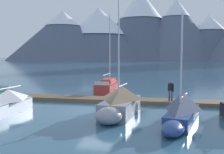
{
  "coord_description": "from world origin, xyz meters",
  "views": [
    {
      "loc": [
        5.06,
        -18.67,
        4.08
      ],
      "look_at": [
        0.0,
        6.0,
        2.0
      ],
      "focal_mm": 42.67,
      "sensor_mm": 36.0,
      "label": 1
    }
  ],
  "objects": [
    {
      "name": "ground_plane",
      "position": [
        0.0,
        0.0,
        0.0
      ],
      "size": [
        700.0,
        700.0,
        0.0
      ],
      "primitive_type": "plane",
      "color": "#335B75"
    },
    {
      "name": "sailboat_mid_dock_port",
      "position": [
        -1.27,
        10.48,
        0.64
      ],
      "size": [
        1.74,
        7.0,
        8.68
      ],
      "color": "#B2332D",
      "rests_on": "ground"
    },
    {
      "name": "mooring_buoy_channel_marker",
      "position": [
        -6.25,
        0.6,
        0.24
      ],
      "size": [
        0.48,
        0.48,
        0.56
      ],
      "color": "red",
      "rests_on": "ground"
    },
    {
      "name": "dock",
      "position": [
        0.0,
        4.0,
        0.15
      ],
      "size": [
        22.4,
        2.3,
        0.3
      ],
      "color": "brown",
      "rests_on": "ground"
    },
    {
      "name": "mountain_rear_spur",
      "position": [
        39.06,
        220.15,
        19.51
      ],
      "size": [
        77.62,
        77.62,
        37.95
      ],
      "color": "#4C566B",
      "rests_on": "ground"
    },
    {
      "name": "mountain_shoulder_ridge",
      "position": [
        -17.84,
        216.6,
        31.08
      ],
      "size": [
        86.89,
        86.89,
        59.72
      ],
      "color": "#4C566B",
      "rests_on": "ground"
    },
    {
      "name": "person_on_dock",
      "position": [
        5.44,
        3.61,
        1.26
      ],
      "size": [
        0.47,
        0.41,
        1.69
      ],
      "color": "#384256",
      "rests_on": "dock"
    },
    {
      "name": "mountain_central_massif",
      "position": [
        -51.55,
        200.47,
        23.38
      ],
      "size": [
        91.2,
        91.2,
        43.87
      ],
      "color": "#4C566B",
      "rests_on": "ground"
    },
    {
      "name": "sailboat_second_berth",
      "position": [
        -5.89,
        -2.51,
        0.8
      ],
      "size": [
        1.98,
        5.59,
        8.8
      ],
      "color": "white",
      "rests_on": "ground"
    },
    {
      "name": "mountain_east_summit",
      "position": [
        12.03,
        211.17,
        25.98
      ],
      "size": [
        71.76,
        71.76,
        50.97
      ],
      "color": "slate",
      "rests_on": "ground"
    },
    {
      "name": "mountain_west_summit",
      "position": [
        -76.82,
        184.84,
        20.06
      ],
      "size": [
        88.83,
        88.83,
        39.33
      ],
      "color": "#4C566B",
      "rests_on": "ground"
    },
    {
      "name": "sailboat_far_berth",
      "position": [
        6.0,
        -2.63,
        0.85
      ],
      "size": [
        2.68,
        6.38,
        6.45
      ],
      "color": "navy",
      "rests_on": "ground"
    },
    {
      "name": "sailboat_mid_dock_starboard",
      "position": [
        2.01,
        -1.24,
        0.92
      ],
      "size": [
        2.42,
        6.07,
        9.54
      ],
      "color": "#93939E",
      "rests_on": "ground"
    }
  ]
}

